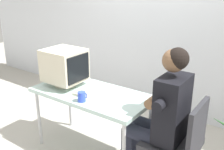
{
  "coord_description": "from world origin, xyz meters",
  "views": [
    {
      "loc": [
        1.65,
        -1.94,
        1.82
      ],
      "look_at": [
        0.27,
        0.0,
        0.97
      ],
      "focal_mm": 41.54,
      "sensor_mm": 36.0,
      "label": 1
    }
  ],
  "objects_px": {
    "desk_mug": "(82,97)",
    "person_seated": "(162,112)",
    "crt_monitor": "(65,66)",
    "desk": "(91,97)",
    "office_chair": "(179,140)",
    "keyboard": "(92,89)"
  },
  "relations": [
    {
      "from": "desk_mug",
      "to": "person_seated",
      "type": "bearing_deg",
      "value": 19.97
    },
    {
      "from": "crt_monitor",
      "to": "desk_mug",
      "type": "xyz_separation_m",
      "value": [
        0.44,
        -0.22,
        -0.18
      ]
    },
    {
      "from": "crt_monitor",
      "to": "desk_mug",
      "type": "bearing_deg",
      "value": -26.29
    },
    {
      "from": "desk",
      "to": "desk_mug",
      "type": "height_order",
      "value": "desk_mug"
    },
    {
      "from": "desk",
      "to": "office_chair",
      "type": "bearing_deg",
      "value": 2.25
    },
    {
      "from": "desk",
      "to": "keyboard",
      "type": "height_order",
      "value": "keyboard"
    },
    {
      "from": "person_seated",
      "to": "desk_mug",
      "type": "distance_m",
      "value": 0.78
    },
    {
      "from": "crt_monitor",
      "to": "person_seated",
      "type": "relative_size",
      "value": 0.32
    },
    {
      "from": "desk",
      "to": "keyboard",
      "type": "relative_size",
      "value": 3.02
    },
    {
      "from": "office_chair",
      "to": "person_seated",
      "type": "distance_m",
      "value": 0.3
    },
    {
      "from": "keyboard",
      "to": "crt_monitor",
      "type": "bearing_deg",
      "value": -172.05
    },
    {
      "from": "desk",
      "to": "office_chair",
      "type": "relative_size",
      "value": 1.47
    },
    {
      "from": "keyboard",
      "to": "person_seated",
      "type": "distance_m",
      "value": 0.82
    },
    {
      "from": "office_chair",
      "to": "desk_mug",
      "type": "bearing_deg",
      "value": -163.92
    },
    {
      "from": "crt_monitor",
      "to": "desk",
      "type": "bearing_deg",
      "value": 1.44
    },
    {
      "from": "person_seated",
      "to": "crt_monitor",
      "type": "bearing_deg",
      "value": -177.64
    },
    {
      "from": "person_seated",
      "to": "desk_mug",
      "type": "xyz_separation_m",
      "value": [
        -0.73,
        -0.26,
        0.06
      ]
    },
    {
      "from": "keyboard",
      "to": "person_seated",
      "type": "xyz_separation_m",
      "value": [
        0.82,
        -0.0,
        -0.03
      ]
    },
    {
      "from": "keyboard",
      "to": "desk_mug",
      "type": "relative_size",
      "value": 4.23
    },
    {
      "from": "office_chair",
      "to": "desk",
      "type": "bearing_deg",
      "value": -177.75
    },
    {
      "from": "keyboard",
      "to": "office_chair",
      "type": "distance_m",
      "value": 1.04
    },
    {
      "from": "keyboard",
      "to": "desk_mug",
      "type": "height_order",
      "value": "desk_mug"
    }
  ]
}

